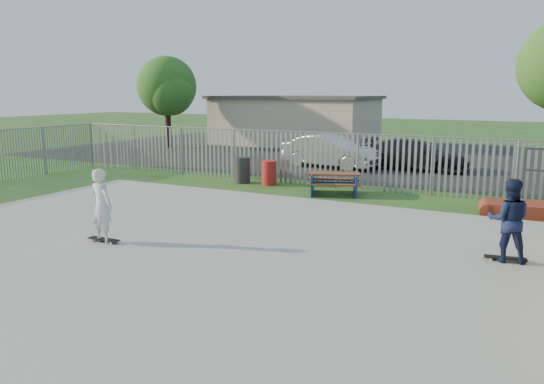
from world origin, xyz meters
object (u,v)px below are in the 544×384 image
at_px(car_dark, 415,154).
at_px(tree_left, 167,86).
at_px(skater_navy, 509,220).
at_px(picnic_table, 334,183).
at_px(trash_bin_grey, 242,170).
at_px(trash_bin_red, 269,173).
at_px(funbox, 528,211).
at_px(skater_white, 102,206).
at_px(car_silver, 331,151).

xyz_separation_m(car_dark, tree_left, (-15.91, 2.56, 3.08)).
distance_m(car_dark, skater_navy, 13.62).
relative_size(picnic_table, trash_bin_grey, 2.17).
xyz_separation_m(trash_bin_red, skater_navy, (8.68, -6.31, 0.52)).
bearing_deg(trash_bin_red, skater_navy, -36.04).
bearing_deg(funbox, trash_bin_red, 162.97).
distance_m(trash_bin_grey, skater_white, 9.12).
bearing_deg(trash_bin_grey, car_dark, 51.83).
height_order(funbox, skater_navy, skater_navy).
height_order(car_dark, skater_white, skater_white).
relative_size(funbox, trash_bin_grey, 2.28).
xyz_separation_m(car_silver, tree_left, (-12.30, 3.69, 3.02)).
relative_size(car_silver, car_dark, 0.97).
bearing_deg(car_silver, picnic_table, -148.35).
height_order(trash_bin_grey, car_silver, car_silver).
height_order(picnic_table, tree_left, tree_left).
bearing_deg(tree_left, trash_bin_grey, -40.23).
xyz_separation_m(tree_left, skater_navy, (20.58, -15.35, -2.80)).
height_order(funbox, trash_bin_grey, trash_bin_grey).
distance_m(trash_bin_grey, car_silver, 5.64).
relative_size(car_dark, skater_white, 2.81).
distance_m(trash_bin_red, skater_white, 9.05).
xyz_separation_m(car_silver, skater_white, (0.16, -14.37, 0.22)).
height_order(trash_bin_red, car_silver, car_silver).
relative_size(funbox, car_dark, 0.48).
height_order(picnic_table, skater_navy, skater_navy).
bearing_deg(car_silver, skater_navy, -135.19).
relative_size(trash_bin_grey, skater_navy, 0.60).
xyz_separation_m(trash_bin_grey, tree_left, (-10.77, 9.11, 3.29)).
xyz_separation_m(funbox, skater_navy, (-0.23, -4.88, 0.77)).
distance_m(car_dark, skater_white, 15.88).
relative_size(car_dark, tree_left, 0.83).
bearing_deg(skater_navy, trash_bin_grey, -42.45).
height_order(trash_bin_red, skater_white, skater_white).
relative_size(picnic_table, funbox, 0.95).
bearing_deg(picnic_table, trash_bin_red, 146.47).
xyz_separation_m(car_dark, skater_white, (-3.46, -15.50, 0.28)).
bearing_deg(trash_bin_red, skater_white, -86.49).
bearing_deg(funbox, skater_navy, -100.60).
bearing_deg(car_silver, tree_left, 82.73).
height_order(car_silver, tree_left, tree_left).
bearing_deg(skater_white, car_dark, -94.36).
xyz_separation_m(funbox, car_dark, (-4.90, 7.91, 0.49)).
relative_size(trash_bin_red, car_silver, 0.20).
xyz_separation_m(trash_bin_red, trash_bin_grey, (-1.13, -0.07, 0.04)).
height_order(funbox, car_dark, car_dark).
distance_m(car_silver, skater_white, 14.38).
bearing_deg(skater_white, car_silver, -81.16).
distance_m(car_silver, car_dark, 3.79).
height_order(trash_bin_red, trash_bin_grey, trash_bin_grey).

